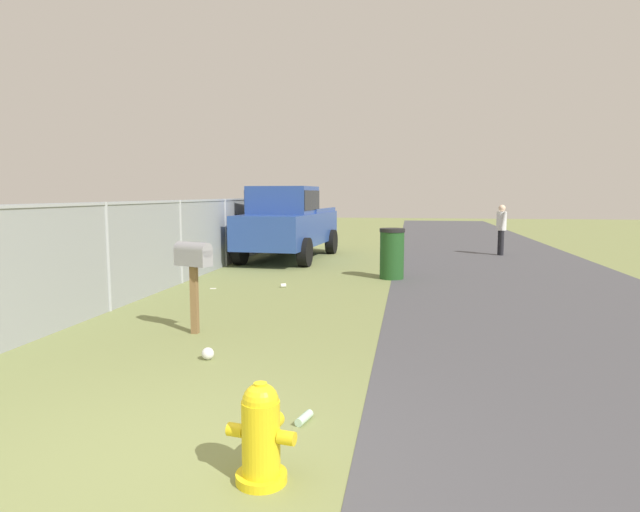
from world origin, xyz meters
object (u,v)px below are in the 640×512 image
pickup_truck (288,221)px  trash_bin (392,253)px  pedestrian (501,226)px  fire_hydrant (261,434)px  mailbox (193,260)px

pickup_truck → trash_bin: bearing=48.4°
pickup_truck → pedestrian: pickup_truck is taller
pickup_truck → trash_bin: pickup_truck is taller
fire_hydrant → mailbox: bearing=38.0°
mailbox → pickup_truck: size_ratio=0.25×
fire_hydrant → pickup_truck: 12.27m
trash_bin → pedestrian: pedestrian is taller
trash_bin → pedestrian: 6.16m
mailbox → trash_bin: 5.83m
fire_hydrant → pedestrian: size_ratio=0.43×
pedestrian → pickup_truck: bearing=8.7°
pickup_truck → trash_bin: (-3.16, -3.08, -0.53)m
mailbox → pedestrian: (10.54, -5.63, -0.10)m
fire_hydrant → mailbox: mailbox is taller
pickup_truck → pedestrian: (2.13, -6.24, -0.21)m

